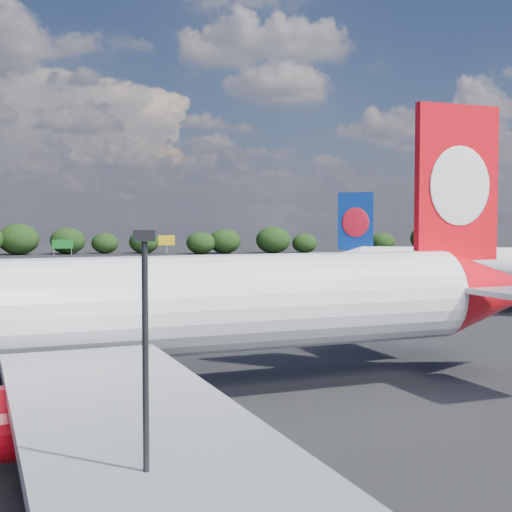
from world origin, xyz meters
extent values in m
plane|color=black|center=(0.00, 60.00, 0.00)|extent=(500.00, 500.00, 0.00)
cylinder|color=white|center=(6.92, 3.32, 5.65)|extent=(43.04, 15.77, 5.65)
cone|color=red|center=(32.15, 9.54, 5.65)|extent=(10.13, 7.65, 5.65)
cube|color=red|center=(28.86, 8.73, 12.88)|extent=(6.17, 2.04, 10.17)
ellipsoid|color=white|center=(28.94, 8.40, 12.68)|extent=(4.66, 1.36, 5.20)
ellipsoid|color=white|center=(28.78, 9.06, 12.68)|extent=(4.66, 1.36, 5.20)
cube|color=#9C9FA3|center=(28.47, 15.04, 6.10)|extent=(6.56, 7.80, 0.34)
cube|color=#9C9FA3|center=(8.24, -11.48, 3.84)|extent=(12.54, 23.70, 0.62)
cube|color=#9C9FA3|center=(1.21, 17.04, 3.84)|extent=(12.54, 23.70, 0.62)
cylinder|color=red|center=(4.70, -6.54, 2.37)|extent=(6.22, 4.31, 3.05)
cube|color=#9C9FA3|center=(4.70, -6.54, 3.16)|extent=(2.49, 0.92, 1.36)
cylinder|color=red|center=(0.37, 11.02, 2.37)|extent=(6.22, 4.31, 3.05)
cube|color=#9C9FA3|center=(0.37, 11.02, 3.16)|extent=(2.49, 0.92, 1.36)
cylinder|color=black|center=(9.93, 0.57, 1.69)|extent=(0.38, 0.38, 2.82)
cylinder|color=black|center=(9.93, 0.57, 0.62)|extent=(1.33, 0.79, 1.24)
cylinder|color=black|center=(11.13, 0.87, 0.62)|extent=(1.33, 0.79, 1.24)
cylinder|color=black|center=(8.30, 7.15, 1.69)|extent=(0.38, 0.38, 2.82)
cylinder|color=black|center=(8.30, 7.15, 0.62)|extent=(1.33, 0.79, 1.24)
cylinder|color=black|center=(9.51, 7.45, 0.62)|extent=(1.33, 0.79, 1.24)
cylinder|color=white|center=(53.64, 54.82, 4.47)|extent=(33.52, 15.55, 4.47)
cone|color=white|center=(34.25, 61.69, 4.47)|extent=(8.23, 6.60, 4.47)
cube|color=navy|center=(36.78, 60.79, 10.19)|extent=(4.78, 2.06, 8.05)
ellipsoid|color=red|center=(36.69, 60.54, 10.03)|extent=(3.60, 1.42, 4.11)
ellipsoid|color=red|center=(36.87, 61.04, 10.03)|extent=(3.60, 1.42, 4.11)
cube|color=#9C9FA3|center=(34.30, 56.45, 4.83)|extent=(5.58, 6.40, 0.27)
cube|color=#9C9FA3|center=(37.58, 65.72, 4.83)|extent=(5.58, 6.40, 0.27)
cube|color=#9C9FA3|center=(59.20, 65.18, 3.04)|extent=(11.44, 18.80, 0.49)
cylinder|color=#9C9FA3|center=(59.39, 60.37, 1.88)|extent=(5.02, 3.77, 2.41)
cube|color=#9C9FA3|center=(59.39, 60.37, 2.50)|extent=(1.94, 0.91, 1.07)
cylinder|color=black|center=(51.06, 52.89, 1.34)|extent=(0.32, 0.32, 2.24)
cylinder|color=black|center=(51.06, 52.89, 0.49)|extent=(1.06, 0.71, 0.98)
cylinder|color=black|center=(50.13, 53.22, 0.49)|extent=(1.06, 0.71, 0.98)
cylinder|color=black|center=(52.85, 57.95, 1.34)|extent=(0.32, 0.32, 2.24)
cylinder|color=black|center=(52.85, 57.95, 0.49)|extent=(1.06, 0.71, 0.98)
cylinder|color=black|center=(51.92, 58.28, 0.49)|extent=(1.06, 0.71, 0.98)
cylinder|color=black|center=(9.06, -17.98, 4.98)|extent=(0.16, 0.16, 9.96)
cube|color=black|center=(9.06, -17.98, 10.11)|extent=(0.55, 0.30, 0.28)
cube|color=#14641D|center=(-18.00, 176.00, 3.20)|extent=(6.00, 0.30, 2.60)
cylinder|color=#92959A|center=(-20.50, 176.00, 1.00)|extent=(0.20, 0.20, 2.00)
cylinder|color=#92959A|center=(-15.50, 176.00, 1.00)|extent=(0.20, 0.20, 2.00)
cube|color=gold|center=(12.00, 182.00, 4.00)|extent=(5.00, 0.30, 3.00)
cylinder|color=#92959A|center=(12.00, 182.00, 1.25)|extent=(0.30, 0.30, 2.50)
ellipsoid|color=black|center=(-30.94, 179.43, 4.57)|extent=(11.87, 10.04, 9.13)
ellipsoid|color=black|center=(-17.18, 181.28, 3.98)|extent=(10.36, 8.76, 7.97)
ellipsoid|color=black|center=(-6.52, 183.92, 3.12)|extent=(8.12, 6.87, 6.25)
ellipsoid|color=black|center=(5.24, 182.55, 3.52)|extent=(9.15, 7.74, 7.04)
ellipsoid|color=black|center=(22.09, 177.05, 3.33)|extent=(8.66, 7.33, 6.66)
ellipsoid|color=black|center=(29.48, 178.98, 3.76)|extent=(9.77, 8.27, 7.52)
ellipsoid|color=black|center=(44.13, 177.40, 4.09)|extent=(10.63, 8.99, 8.18)
ellipsoid|color=black|center=(54.03, 178.42, 3.01)|extent=(7.83, 6.62, 6.02)
ellipsoid|color=black|center=(69.77, 176.59, 3.84)|extent=(10.00, 8.46, 7.69)
ellipsoid|color=black|center=(80.40, 183.44, 3.06)|extent=(7.95, 6.73, 6.12)
ellipsoid|color=black|center=(93.53, 178.22, 4.31)|extent=(11.21, 9.48, 8.62)
ellipsoid|color=black|center=(107.58, 182.42, 3.83)|extent=(9.96, 8.43, 7.66)
camera|label=1|loc=(9.39, -35.87, 10.53)|focal=50.00mm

